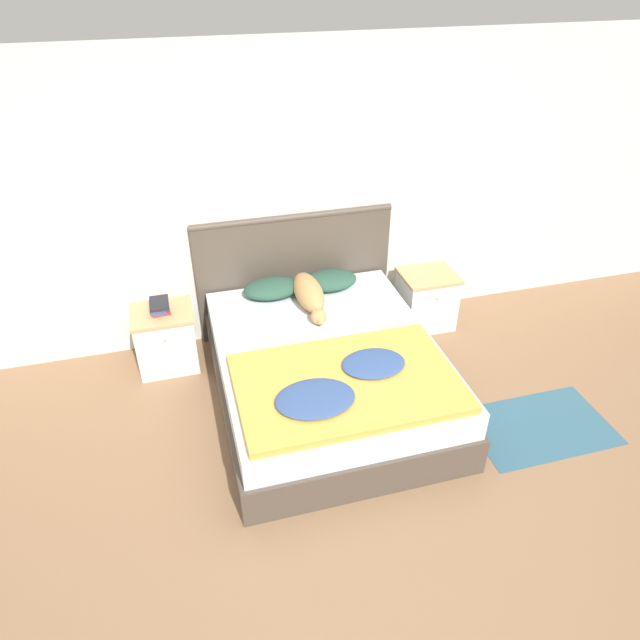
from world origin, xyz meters
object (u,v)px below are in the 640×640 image
Objects in this scene: bed at (327,373)px; nightstand_left at (166,339)px; pillow_left at (272,288)px; pillow_right at (330,280)px; book_stack at (159,306)px; nightstand_right at (426,299)px; dog at (309,294)px.

bed is 1.45m from nightstand_left.
pillow_left is 0.52m from pillow_right.
nightstand_left is 1.12× the size of pillow_left.
nightstand_left is 0.32m from book_stack.
pillow_right reaches higher than nightstand_left.
book_stack reaches higher than nightstand_right.
bed is 0.72m from dog.
nightstand_left is 1.00× the size of nightstand_right.
pillow_right reaches higher than book_stack.
pillow_right is (0.26, 0.83, 0.34)m from bed.
dog is at bearing -9.46° from book_stack.
book_stack is at bearing -179.20° from pillow_left.
book_stack is (-1.21, 0.82, 0.33)m from bed.
dog is (1.23, -0.18, 0.36)m from nightstand_left.
nightstand_left is at bearing 171.48° from dog.
pillow_right is at bearing 72.69° from bed.
nightstand_right is 1.51m from pillow_left.
pillow_left reaches higher than nightstand_right.
book_stack is (-1.23, 0.21, -0.04)m from dog.
pillow_right is 0.33m from dog.
bed is 1.50m from book_stack.
nightstand_right is 0.69× the size of dog.
bed is at bearing -34.07° from book_stack.
pillow_right reaches higher than bed.
book_stack reaches higher than nightstand_left.
dog is (0.28, -0.22, 0.03)m from pillow_left.
nightstand_left is at bearing -178.64° from pillow_right.
nightstand_left reaches higher than bed.
book_stack is (-0.95, -0.01, -0.01)m from pillow_left.
dog reaches higher than book_stack.
dog is at bearing 88.30° from bed.
bed is at bearing -91.70° from dog.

